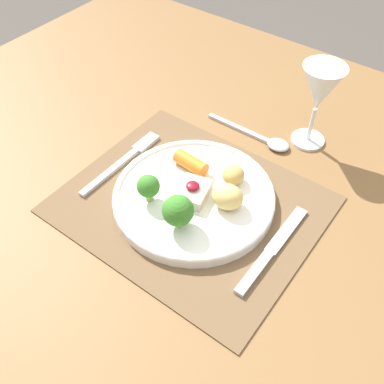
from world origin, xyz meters
The scene contains 8 objects.
ground_plane centered at (0.00, 0.00, 0.00)m, with size 8.00×8.00×0.00m, color #4C4742.
dining_table centered at (0.00, 0.00, 0.65)m, with size 1.43×1.22×0.73m.
placemat centered at (0.00, 0.00, 0.73)m, with size 0.43×0.35×0.00m, color brown.
dinner_plate centered at (0.00, 0.01, 0.75)m, with size 0.28×0.28×0.08m.
fork centered at (-0.17, 0.02, 0.73)m, with size 0.02×0.20×0.01m.
knife centered at (0.16, -0.01, 0.73)m, with size 0.02×0.20×0.01m.
spoon centered at (0.02, 0.22, 0.73)m, with size 0.19×0.04×0.01m.
wine_glass_near centered at (0.09, 0.28, 0.85)m, with size 0.08×0.08×0.17m.
Camera 1 is at (0.31, -0.41, 1.32)m, focal length 42.00 mm.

